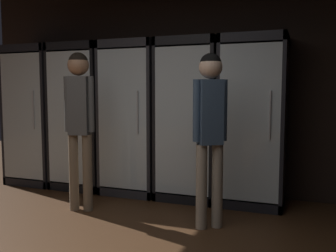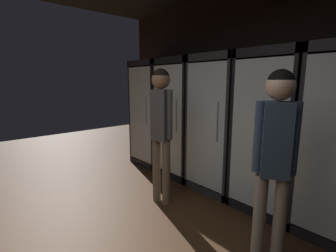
% 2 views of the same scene
% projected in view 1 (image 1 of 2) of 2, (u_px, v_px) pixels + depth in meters
% --- Properties ---
extents(wall_back, '(6.00, 0.06, 2.80)m').
position_uv_depth(wall_back, '(188.00, 83.00, 4.82)').
color(wall_back, black).
rests_on(wall_back, ground).
extents(cooler_far_left, '(0.72, 0.64, 1.91)m').
position_uv_depth(cooler_far_left, '(39.00, 117.00, 5.31)').
color(cooler_far_left, black).
rests_on(cooler_far_left, ground).
extents(cooler_left, '(0.72, 0.64, 1.91)m').
position_uv_depth(cooler_left, '(84.00, 118.00, 5.05)').
color(cooler_left, black).
rests_on(cooler_left, ground).
extents(cooler_center, '(0.72, 0.64, 1.91)m').
position_uv_depth(cooler_center, '(135.00, 119.00, 4.79)').
color(cooler_center, '#2B2B30').
rests_on(cooler_center, ground).
extents(cooler_right, '(0.72, 0.64, 1.91)m').
position_uv_depth(cooler_right, '(191.00, 121.00, 4.52)').
color(cooler_right, black).
rests_on(cooler_right, ground).
extents(cooler_far_right, '(0.72, 0.64, 1.91)m').
position_uv_depth(cooler_far_right, '(253.00, 123.00, 4.26)').
color(cooler_far_right, black).
rests_on(cooler_far_right, ground).
extents(shopper_near, '(0.29, 0.25, 1.64)m').
position_uv_depth(shopper_near, '(210.00, 120.00, 3.47)').
color(shopper_near, gray).
rests_on(shopper_near, ground).
extents(shopper_far, '(0.32, 0.22, 1.70)m').
position_uv_depth(shopper_far, '(79.00, 111.00, 3.99)').
color(shopper_far, '#72604C').
rests_on(shopper_far, ground).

